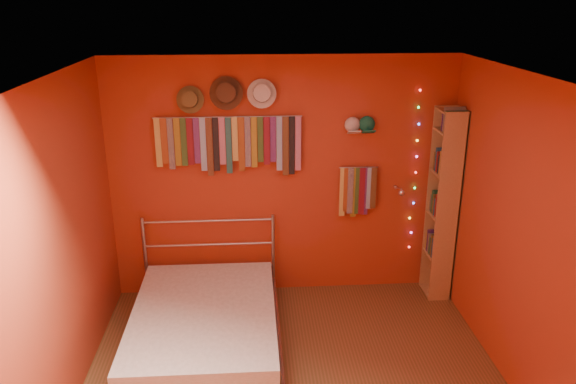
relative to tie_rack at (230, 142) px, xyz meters
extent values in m
cube|color=#963518|center=(0.52, 0.07, -0.42)|extent=(3.50, 0.02, 2.50)
cube|color=#963518|center=(2.27, -1.68, -0.42)|extent=(0.02, 3.50, 2.50)
cube|color=#963518|center=(-1.23, -1.68, -0.42)|extent=(0.02, 3.50, 2.50)
cube|color=white|center=(0.52, -1.68, 0.83)|extent=(3.50, 3.50, 0.02)
cylinder|color=#A9A9AE|center=(-0.01, 0.02, 0.24)|extent=(1.45, 0.01, 0.01)
cube|color=#BBB04B|center=(-0.70, 0.01, 0.00)|extent=(0.06, 0.01, 0.49)
cube|color=maroon|center=(-0.64, 0.00, 0.02)|extent=(0.06, 0.01, 0.45)
cube|color=navy|center=(-0.58, -0.01, -0.01)|extent=(0.06, 0.01, 0.51)
cube|color=olive|center=(-0.51, 0.01, 0.01)|extent=(0.06, 0.01, 0.48)
cube|color=#1F4E1F|center=(-0.45, 0.00, 0.00)|extent=(0.06, 0.01, 0.48)
cube|color=maroon|center=(-0.39, -0.01, 0.01)|extent=(0.06, 0.01, 0.47)
cube|color=#471A6B|center=(-0.33, 0.01, 0.02)|extent=(0.06, 0.01, 0.46)
cube|color=#7DAEDF|center=(-0.26, 0.00, -0.02)|extent=(0.06, 0.01, 0.53)
cube|color=#512E1B|center=(-0.20, -0.01, -0.05)|extent=(0.06, 0.01, 0.59)
cube|color=black|center=(-0.14, 0.01, -0.03)|extent=(0.06, 0.01, 0.54)
cube|color=#AC567D|center=(-0.08, 0.00, 0.01)|extent=(0.06, 0.01, 0.47)
cube|color=#185055|center=(-0.01, -0.01, -0.04)|extent=(0.06, 0.01, 0.56)
cube|color=tan|center=(0.05, 0.01, 0.02)|extent=(0.06, 0.01, 0.44)
cube|color=brown|center=(0.11, 0.00, -0.03)|extent=(0.06, 0.01, 0.55)
cube|color=navy|center=(0.17, -0.01, 0.00)|extent=(0.06, 0.01, 0.50)
cube|color=olive|center=(0.23, 0.01, -0.01)|extent=(0.06, 0.01, 0.51)
cube|color=#254A1D|center=(0.30, 0.00, 0.02)|extent=(0.06, 0.01, 0.46)
cube|color=maroon|center=(0.36, -0.01, 0.00)|extent=(0.06, 0.01, 0.48)
cube|color=#46175C|center=(0.42, 0.01, 0.02)|extent=(0.06, 0.01, 0.46)
cube|color=#7197CA|center=(0.48, 0.00, -0.03)|extent=(0.06, 0.01, 0.55)
cube|color=#4F331A|center=(0.55, -0.01, -0.05)|extent=(0.06, 0.01, 0.60)
cube|color=black|center=(0.61, 0.01, -0.05)|extent=(0.06, 0.01, 0.59)
cube|color=#AB5589|center=(0.67, 0.00, -0.03)|extent=(0.06, 0.01, 0.55)
cylinder|color=#A9A9AE|center=(1.29, 0.02, -0.29)|extent=(0.40, 0.01, 0.01)
cube|color=tan|center=(1.13, 0.01, -0.56)|extent=(0.06, 0.01, 0.52)
cube|color=maroon|center=(1.17, 0.00, -0.53)|extent=(0.06, 0.01, 0.47)
cube|color=navy|center=(1.21, -0.01, -0.54)|extent=(0.06, 0.01, 0.49)
cube|color=olive|center=(1.25, 0.01, -0.56)|extent=(0.06, 0.01, 0.53)
cube|color=#214D1F|center=(1.29, 0.00, -0.54)|extent=(0.06, 0.01, 0.50)
cube|color=maroon|center=(1.33, -0.01, -0.55)|extent=(0.06, 0.01, 0.50)
cube|color=#471863|center=(1.37, 0.01, -0.55)|extent=(0.06, 0.01, 0.51)
cube|color=#6E9FC4|center=(1.41, 0.00, -0.52)|extent=(0.06, 0.01, 0.45)
cube|color=#483418|center=(1.45, -0.01, -0.51)|extent=(0.06, 0.01, 0.44)
cylinder|color=brown|center=(-0.37, 0.01, 0.42)|extent=(0.26, 0.07, 0.26)
cylinder|color=brown|center=(-0.37, -0.04, 0.43)|extent=(0.15, 0.13, 0.17)
cylinder|color=#332314|center=(-0.37, -0.02, 0.42)|extent=(0.16, 0.05, 0.16)
cylinder|color=#4B2D1B|center=(-0.02, 0.01, 0.48)|extent=(0.32, 0.08, 0.32)
cylinder|color=#4B2D1B|center=(-0.02, -0.05, 0.49)|extent=(0.19, 0.16, 0.21)
cylinder|color=black|center=(-0.02, -0.02, 0.48)|extent=(0.19, 0.06, 0.20)
cylinder|color=beige|center=(0.32, 0.01, 0.47)|extent=(0.28, 0.07, 0.28)
cylinder|color=beige|center=(0.32, -0.04, 0.48)|extent=(0.17, 0.14, 0.18)
cylinder|color=black|center=(0.32, -0.02, 0.47)|extent=(0.17, 0.06, 0.17)
ellipsoid|color=silver|center=(1.21, 0.02, 0.15)|extent=(0.17, 0.13, 0.17)
cube|color=silver|center=(1.21, -0.09, 0.10)|extent=(0.12, 0.09, 0.05)
ellipsoid|color=#186E4F|center=(1.35, 0.02, 0.15)|extent=(0.17, 0.13, 0.17)
cube|color=#186E4F|center=(1.35, -0.09, 0.10)|extent=(0.12, 0.09, 0.05)
sphere|color=#FF3333|center=(1.87, 0.03, 0.48)|extent=(0.02, 0.02, 0.02)
sphere|color=#33FF4C|center=(1.87, 0.03, 0.31)|extent=(0.02, 0.02, 0.02)
sphere|color=#4C66FF|center=(1.88, 0.03, 0.14)|extent=(0.02, 0.02, 0.02)
sphere|color=yellow|center=(1.88, 0.03, -0.03)|extent=(0.02, 0.02, 0.02)
sphere|color=#FF4CCC|center=(1.89, 0.03, -0.19)|extent=(0.02, 0.02, 0.02)
sphere|color=#FF3333|center=(1.89, 0.03, -0.36)|extent=(0.02, 0.02, 0.02)
sphere|color=#33FF4C|center=(1.89, 0.03, -0.53)|extent=(0.02, 0.02, 0.02)
sphere|color=#4C66FF|center=(1.89, 0.03, -0.70)|extent=(0.02, 0.02, 0.02)
sphere|color=yellow|center=(1.86, 0.03, -0.87)|extent=(0.02, 0.02, 0.02)
sphere|color=#FF4CCC|center=(1.89, 0.03, -1.04)|extent=(0.02, 0.02, 0.02)
sphere|color=#FF3333|center=(1.88, 0.03, -1.21)|extent=(0.02, 0.02, 0.02)
cylinder|color=#A9A9AE|center=(1.69, 0.05, -0.53)|extent=(0.03, 0.03, 0.03)
cylinder|color=#A9A9AE|center=(1.69, -0.07, -0.50)|extent=(0.01, 0.23, 0.07)
sphere|color=white|center=(1.69, -0.18, -0.51)|extent=(0.06, 0.06, 0.06)
cube|color=#A06A48|center=(2.14, -0.31, -0.67)|extent=(0.24, 0.02, 2.00)
cube|color=#A06A48|center=(2.14, 0.01, -0.67)|extent=(0.24, 0.02, 2.00)
cube|color=#A06A48|center=(2.26, -0.15, -0.67)|extent=(0.02, 0.34, 2.00)
cube|color=#A06A48|center=(2.14, -0.15, -1.65)|extent=(0.24, 0.32, 0.02)
cube|color=#A06A48|center=(2.14, -0.15, -1.22)|extent=(0.24, 0.32, 0.02)
cube|color=#A06A48|center=(2.14, -0.15, -0.77)|extent=(0.24, 0.32, 0.02)
cube|color=#A06A48|center=(2.14, -0.15, -0.32)|extent=(0.24, 0.32, 0.02)
cube|color=#A06A48|center=(2.14, -0.15, 0.11)|extent=(0.24, 0.32, 0.02)
cube|color=#A06A48|center=(2.14, -0.15, 0.31)|extent=(0.24, 0.32, 0.02)
cylinder|color=#A9A9AE|center=(-0.92, -0.03, -1.22)|extent=(0.03, 0.03, 0.90)
cylinder|color=#A9A9AE|center=(0.41, -0.03, -1.22)|extent=(0.03, 0.03, 0.90)
cylinder|color=#A9A9AE|center=(-0.25, -0.03, -1.34)|extent=(1.33, 0.02, 0.02)
cylinder|color=#A9A9AE|center=(-0.25, -0.03, -1.08)|extent=(1.33, 0.02, 0.02)
cylinder|color=#A9A9AE|center=(-0.25, -0.03, -0.82)|extent=(1.33, 0.02, 0.02)
cube|color=#B4B1A2|center=(-0.25, -0.99, -1.46)|extent=(1.27, 1.80, 0.36)
cylinder|color=#A9A9AE|center=(-0.92, -0.99, -1.48)|extent=(0.04, 1.80, 0.03)
cylinder|color=#A9A9AE|center=(0.41, -0.99, -1.48)|extent=(0.04, 1.80, 0.03)
camera|label=1|loc=(0.19, -5.37, 1.37)|focal=35.00mm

